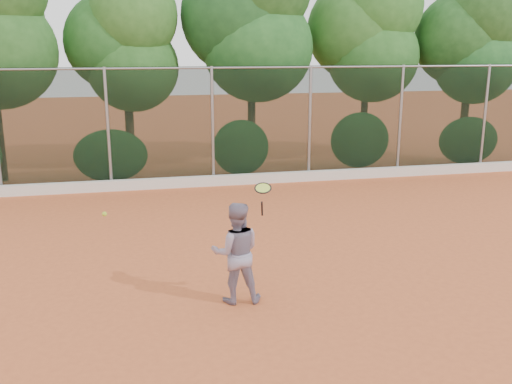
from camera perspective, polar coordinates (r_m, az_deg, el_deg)
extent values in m
plane|color=#C95D2F|center=(10.74, 1.15, -7.77)|extent=(80.00, 80.00, 0.00)
cube|color=silver|center=(17.11, -4.18, 1.14)|extent=(24.00, 0.20, 0.30)
imported|color=gray|center=(9.20, -2.00, -6.08)|extent=(0.87, 0.71, 1.67)
cube|color=black|center=(16.99, -4.36, 6.54)|extent=(24.00, 0.01, 3.50)
cylinder|color=gray|center=(16.85, -4.47, 12.28)|extent=(24.00, 0.06, 0.06)
cylinder|color=gray|center=(16.84, -14.57, 6.05)|extent=(0.09, 0.09, 3.50)
cylinder|color=gray|center=(16.99, -4.36, 6.54)|extent=(0.09, 0.09, 3.50)
cylinder|color=gray|center=(17.65, 5.39, 6.81)|extent=(0.09, 0.09, 3.50)
cylinder|color=gray|center=(18.78, 14.21, 6.89)|extent=(0.09, 0.09, 3.50)
cylinder|color=gray|center=(20.29, 21.88, 6.83)|extent=(0.09, 0.09, 3.50)
cylinder|color=#422B19|center=(19.18, -12.46, 5.48)|extent=(0.28, 0.28, 2.40)
ellipsoid|color=#25581E|center=(18.88, -12.20, 12.07)|extent=(2.90, 2.40, 2.80)
ellipsoid|color=#1F541C|center=(19.18, -13.88, 14.40)|extent=(3.20, 2.70, 3.10)
ellipsoid|color=#2A5D20|center=(18.70, -12.15, 16.97)|extent=(2.70, 2.30, 2.90)
cylinder|color=#3B2316|center=(19.25, -0.45, 6.75)|extent=(0.26, 0.26, 3.00)
ellipsoid|color=#30772D|center=(19.03, 0.21, 14.21)|extent=(3.60, 3.00, 3.50)
ellipsoid|color=#246025|center=(19.24, -1.51, 17.18)|extent=(3.90, 3.20, 3.80)
cylinder|color=#3F2718|center=(20.69, 10.69, 6.61)|extent=(0.24, 0.24, 2.70)
ellipsoid|color=#235A1E|center=(20.50, 11.64, 13.09)|extent=(3.20, 2.70, 3.10)
ellipsoid|color=#26591E|center=(20.59, 10.10, 15.67)|extent=(3.50, 2.90, 3.40)
ellipsoid|color=#266021|center=(20.49, 12.28, 17.82)|extent=(3.00, 2.50, 3.10)
cylinder|color=#48321B|center=(22.06, 20.03, 6.20)|extent=(0.28, 0.28, 2.50)
ellipsoid|color=#2C752D|center=(21.92, 21.13, 11.98)|extent=(3.00, 2.50, 2.90)
ellipsoid|color=#2E6727|center=(21.90, 19.76, 14.20)|extent=(3.30, 2.80, 3.20)
ellipsoid|color=#2E6125|center=(21.91, 21.90, 16.12)|extent=(2.80, 2.40, 3.00)
ellipsoid|color=#2C6426|center=(17.77, -14.31, 3.54)|extent=(2.20, 1.16, 1.60)
ellipsoid|color=#2D6A28|center=(18.05, -1.52, 4.47)|extent=(1.80, 1.04, 1.76)
ellipsoid|color=#2C6325|center=(19.18, 10.34, 5.13)|extent=(2.00, 1.10, 1.84)
ellipsoid|color=#2C5E23|center=(21.06, 20.46, 4.85)|extent=(2.16, 1.12, 1.64)
cylinder|color=black|center=(9.01, 0.61, -1.67)|extent=(0.07, 0.15, 0.26)
torus|color=black|center=(8.86, 0.70, 0.40)|extent=(0.33, 0.32, 0.14)
cylinder|color=#CBE543|center=(8.86, 0.70, 0.40)|extent=(0.28, 0.27, 0.10)
sphere|color=#ABCC2E|center=(8.68, -14.92, -2.14)|extent=(0.07, 0.07, 0.07)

